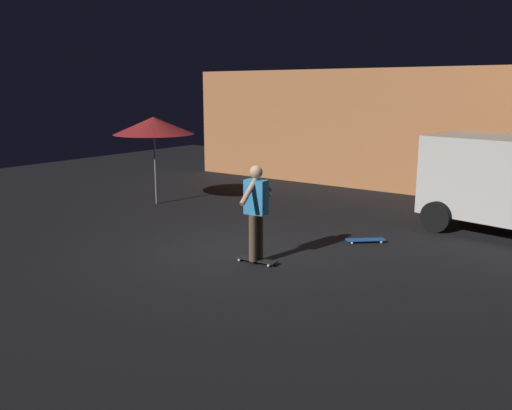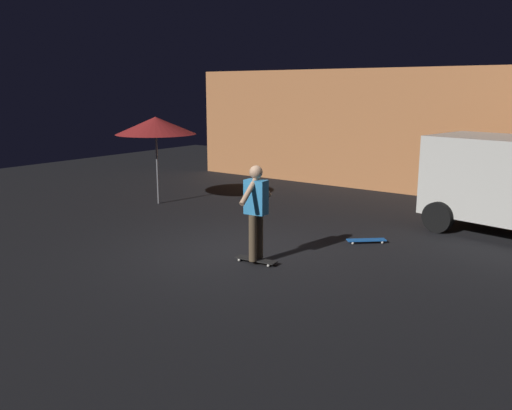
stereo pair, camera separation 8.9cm
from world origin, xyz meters
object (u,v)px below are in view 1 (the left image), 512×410
Objects in this scene: skateboard_spare at (366,240)px; skater at (256,206)px; skateboard_ridden at (256,260)px; patio_umbrella at (154,126)px.

skateboard_spare is 0.43× the size of skater.
skateboard_ridden is 0.98m from skater.
skateboard_ridden is at bearing -26.13° from patio_umbrella.
skater is (-0.00, 0.00, 0.98)m from skateboard_ridden.
patio_umbrella is 6.02m from skateboard_ridden.
skateboard_ridden and skateboard_spare have the same top height.
skater reaches higher than skateboard_ridden.
patio_umbrella is 1.38× the size of skater.
patio_umbrella is at bearing 153.87° from skater.
patio_umbrella reaches higher than skater.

